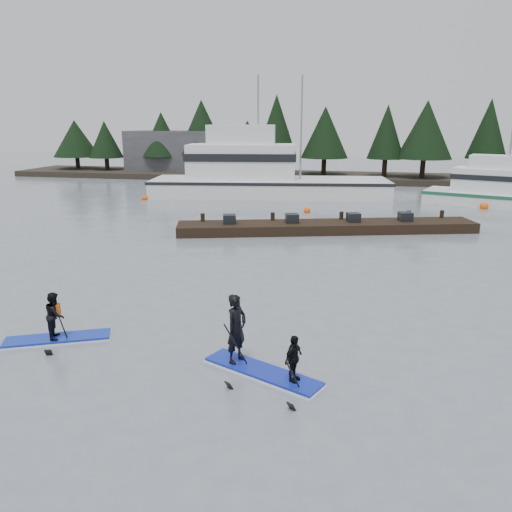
% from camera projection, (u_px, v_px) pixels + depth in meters
% --- Properties ---
extents(ground, '(160.00, 160.00, 0.00)m').
position_uv_depth(ground, '(209.00, 351.00, 13.56)').
color(ground, slate).
rests_on(ground, ground).
extents(far_shore, '(70.00, 8.00, 0.60)m').
position_uv_depth(far_shore, '(328.00, 177.00, 53.09)').
color(far_shore, '#2D281E').
rests_on(far_shore, ground).
extents(treeline, '(60.00, 4.00, 8.00)m').
position_uv_depth(treeline, '(328.00, 180.00, 53.17)').
color(treeline, black).
rests_on(treeline, ground).
extents(waterfront_building, '(18.00, 6.00, 5.00)m').
position_uv_depth(waterfront_building, '(207.00, 153.00, 57.28)').
color(waterfront_building, '#4C4C51').
rests_on(waterfront_building, ground).
extents(fishing_boat_large, '(20.03, 8.28, 10.77)m').
position_uv_depth(fishing_boat_large, '(262.00, 186.00, 41.64)').
color(fishing_boat_large, white).
rests_on(fishing_boat_large, ground).
extents(fishing_boat_medium, '(12.68, 7.42, 7.58)m').
position_uv_depth(fishing_boat_medium, '(508.00, 199.00, 36.51)').
color(fishing_boat_medium, white).
rests_on(fishing_boat_medium, ground).
extents(floating_dock, '(16.70, 6.91, 0.56)m').
position_uv_depth(floating_dock, '(327.00, 227.00, 28.14)').
color(floating_dock, black).
rests_on(floating_dock, ground).
extents(buoy_a, '(0.48, 0.48, 0.48)m').
position_uv_depth(buoy_a, '(145.00, 200.00, 39.74)').
color(buoy_a, '#FF530C').
rests_on(buoy_a, ground).
extents(buoy_b, '(0.48, 0.48, 0.48)m').
position_uv_depth(buoy_b, '(307.00, 213.00, 34.14)').
color(buoy_b, '#FF530C').
rests_on(buoy_b, ground).
extents(buoy_c, '(0.57, 0.57, 0.57)m').
position_uv_depth(buoy_c, '(484.00, 209.00, 35.72)').
color(buoy_c, '#FF530C').
rests_on(buoy_c, ground).
extents(paddleboard_solo, '(2.91, 1.85, 1.88)m').
position_uv_depth(paddleboard_solo, '(56.00, 323.00, 14.09)').
color(paddleboard_solo, '#122BA9').
rests_on(paddleboard_solo, ground).
extents(paddleboard_duo, '(3.17, 2.02, 2.41)m').
position_uv_depth(paddleboard_duo, '(255.00, 346.00, 12.29)').
color(paddleboard_duo, '#1124A6').
rests_on(paddleboard_duo, ground).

